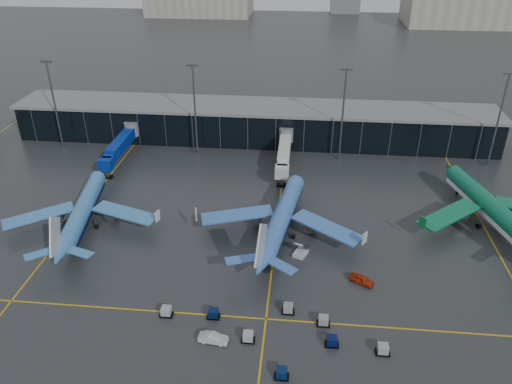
# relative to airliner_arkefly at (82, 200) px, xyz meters

# --- Properties ---
(ground) EXTENTS (600.00, 600.00, 0.00)m
(ground) POSITION_rel_airliner_arkefly_xyz_m (31.87, -10.63, -6.07)
(ground) COLOR #282B2D
(ground) RESTS_ON ground
(terminal_pier) EXTENTS (142.00, 17.00, 10.70)m
(terminal_pier) POSITION_rel_airliner_arkefly_xyz_m (31.87, 51.37, -0.65)
(terminal_pier) COLOR black
(terminal_pier) RESTS_ON ground
(jet_bridges) EXTENTS (94.00, 27.50, 7.20)m
(jet_bridges) POSITION_rel_airliner_arkefly_xyz_m (-3.13, 32.36, -1.52)
(jet_bridges) COLOR #595B60
(jet_bridges) RESTS_ON ground
(flood_masts) EXTENTS (203.00, 0.50, 25.50)m
(flood_masts) POSITION_rel_airliner_arkefly_xyz_m (36.87, 39.37, 7.74)
(flood_masts) COLOR #595B60
(flood_masts) RESTS_ON ground
(distant_hangars) EXTENTS (260.00, 71.00, 22.00)m
(distant_hangars) POSITION_rel_airliner_arkefly_xyz_m (81.82, 259.45, 2.72)
(distant_hangars) COLOR #B2AD99
(distant_hangars) RESTS_ON ground
(taxi_lines) EXTENTS (220.00, 120.00, 0.02)m
(taxi_lines) POSITION_rel_airliner_arkefly_xyz_m (41.87, -0.02, -6.06)
(taxi_lines) COLOR gold
(taxi_lines) RESTS_ON ground
(airliner_arkefly) EXTENTS (40.55, 44.55, 12.15)m
(airliner_arkefly) POSITION_rel_airliner_arkefly_xyz_m (0.00, 0.00, 0.00)
(airliner_arkefly) COLOR #3D83CA
(airliner_arkefly) RESTS_ON ground
(airliner_klm_near) EXTENTS (42.48, 46.67, 12.74)m
(airliner_klm_near) POSITION_rel_airliner_arkefly_xyz_m (43.13, 1.35, 0.29)
(airliner_klm_near) COLOR #3D70CB
(airliner_klm_near) RESTS_ON ground
(airliner_aer_lingus) EXTENTS (47.29, 51.09, 13.24)m
(airliner_aer_lingus) POSITION_rel_airliner_arkefly_xyz_m (87.74, 9.71, 0.55)
(airliner_aer_lingus) COLOR #0D6E48
(airliner_aer_lingus) RESTS_ON ground
(baggage_carts) EXTENTS (37.60, 15.36, 1.70)m
(baggage_carts) POSITION_rel_airliner_arkefly_xyz_m (44.08, -29.03, -5.32)
(baggage_carts) COLOR black
(baggage_carts) RESTS_ON ground
(mobile_airstair) EXTENTS (3.27, 3.80, 3.45)m
(mobile_airstair) POSITION_rel_airliner_arkefly_xyz_m (47.26, -6.79, -5.31)
(mobile_airstair) COLOR silver
(mobile_airstair) RESTS_ON ground
(service_van_red) EXTENTS (4.96, 4.01, 1.59)m
(service_van_red) POSITION_rel_airliner_arkefly_xyz_m (58.60, -14.41, -5.28)
(service_van_red) COLOR #AE2B0D
(service_van_red) RESTS_ON ground
(service_van_white) EXTENTS (4.91, 2.11, 1.57)m
(service_van_white) POSITION_rel_airliner_arkefly_xyz_m (33.97, -31.57, -5.29)
(service_van_white) COLOR silver
(service_van_white) RESTS_ON ground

